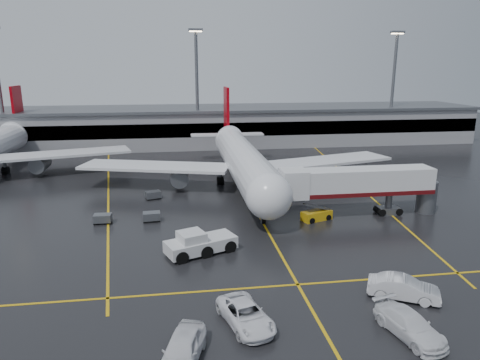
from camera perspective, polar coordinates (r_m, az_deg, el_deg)
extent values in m
plane|color=black|center=(57.72, 1.68, -3.27)|extent=(220.00, 220.00, 0.00)
cube|color=gold|center=(57.71, 1.68, -3.26)|extent=(0.25, 90.00, 0.02)
cube|color=gold|center=(37.89, 7.57, -13.43)|extent=(60.00, 0.25, 0.02)
cube|color=gold|center=(67.30, -16.88, -1.28)|extent=(9.99, 69.35, 0.02)
cube|color=gold|center=(71.98, 14.54, -0.10)|extent=(7.57, 69.64, 0.02)
cube|color=gray|center=(103.44, -2.91, 7.00)|extent=(120.00, 18.00, 8.00)
cube|color=black|center=(94.70, -2.40, 6.60)|extent=(120.00, 0.40, 3.00)
cube|color=#595B60|center=(102.95, -2.94, 9.37)|extent=(122.00, 19.00, 0.60)
cylinder|color=#595B60|center=(102.53, -28.95, 9.93)|extent=(0.70, 0.70, 25.00)
cylinder|color=#595B60|center=(96.32, -5.65, 11.46)|extent=(0.70, 0.70, 25.00)
cube|color=#595B60|center=(96.46, -5.85, 19.01)|extent=(3.00, 1.20, 0.50)
cube|color=#FFE5B2|center=(96.44, -5.85, 18.84)|extent=(2.60, 0.90, 0.20)
cylinder|color=#595B60|center=(108.23, 19.37, 11.07)|extent=(0.70, 0.70, 25.00)
cube|color=#595B60|center=(108.36, 19.97, 17.77)|extent=(3.00, 1.20, 0.50)
cube|color=#FFE5B2|center=(108.34, 19.95, 17.61)|extent=(2.60, 0.90, 0.20)
cylinder|color=silver|center=(64.25, 0.48, 2.47)|extent=(5.20, 36.00, 5.20)
sphere|color=silver|center=(47.10, 3.81, -2.12)|extent=(5.20, 5.20, 5.20)
cone|color=silver|center=(84.62, -1.69, 5.85)|extent=(4.94, 8.00, 4.94)
cube|color=#9A0009|center=(85.00, -1.79, 9.21)|extent=(0.50, 5.50, 8.50)
cube|color=silver|center=(84.59, -1.69, 5.98)|extent=(14.00, 3.00, 0.25)
cube|color=silver|center=(65.75, -11.06, 1.77)|extent=(22.80, 11.83, 0.40)
cube|color=silver|center=(69.43, 10.90, 2.46)|extent=(22.80, 11.83, 0.40)
cylinder|color=#595B60|center=(65.01, -7.96, 0.48)|extent=(2.60, 4.50, 2.60)
cylinder|color=#595B60|center=(67.75, 8.32, 1.05)|extent=(2.60, 4.50, 2.60)
cylinder|color=#595B60|center=(50.88, 3.05, -4.60)|extent=(0.56, 0.56, 2.00)
cylinder|color=#595B60|center=(67.50, -2.60, 0.27)|extent=(0.56, 0.56, 2.00)
cylinder|color=#595B60|center=(68.40, 2.75, 0.46)|extent=(0.56, 0.56, 2.00)
cylinder|color=black|center=(51.06, 3.04, -5.18)|extent=(0.40, 1.10, 1.10)
cylinder|color=black|center=(67.61, -2.59, -0.10)|extent=(1.00, 1.40, 1.40)
cylinder|color=black|center=(68.51, 2.74, 0.10)|extent=(1.00, 1.40, 1.40)
cone|color=silver|center=(101.29, -27.01, 5.72)|extent=(4.94, 8.00, 4.94)
cube|color=#9A0009|center=(101.72, -27.16, 8.53)|extent=(0.50, 5.50, 8.50)
cube|color=silver|center=(101.26, -27.02, 5.83)|extent=(14.00, 3.00, 0.25)
cube|color=silver|center=(79.82, -22.25, 3.20)|extent=(22.80, 11.83, 0.40)
cylinder|color=#595B60|center=(80.07, -24.74, 1.95)|extent=(2.60, 4.50, 2.60)
cylinder|color=#595B60|center=(84.12, -28.41, 1.38)|extent=(0.56, 0.56, 2.00)
cylinder|color=black|center=(84.21, -28.38, 1.08)|extent=(1.00, 1.40, 1.40)
cube|color=silver|center=(54.36, 15.39, -0.11)|extent=(18.00, 3.20, 3.00)
cube|color=#4D090C|center=(54.69, 15.30, -1.43)|extent=(18.00, 3.30, 0.50)
cube|color=silver|center=(51.66, 7.02, -0.45)|extent=(3.00, 3.40, 3.30)
cylinder|color=#595B60|center=(56.83, 18.90, -2.79)|extent=(0.80, 0.80, 3.00)
cube|color=#595B60|center=(57.14, 18.82, -3.79)|extent=(2.60, 1.60, 0.90)
cylinder|color=#595B60|center=(59.11, 23.27, -2.04)|extent=(2.40, 2.40, 4.00)
cylinder|color=black|center=(56.65, 17.82, -3.87)|extent=(0.90, 1.80, 0.90)
cylinder|color=black|center=(57.64, 19.79, -3.72)|extent=(0.90, 1.80, 0.90)
cube|color=silver|center=(43.19, -5.15, -8.42)|extent=(7.40, 5.11, 1.18)
cube|color=silver|center=(42.45, -6.39, -7.44)|extent=(3.06, 3.06, 0.98)
cube|color=black|center=(42.45, -6.39, -7.44)|extent=(2.76, 2.76, 0.88)
cylinder|color=black|center=(42.42, -8.30, -9.47)|extent=(2.28, 3.21, 1.28)
cylinder|color=black|center=(43.33, -5.14, -8.83)|extent=(2.28, 3.21, 1.28)
cylinder|color=black|center=(44.36, -2.12, -8.20)|extent=(2.28, 3.21, 1.28)
cube|color=#CB990F|center=(52.82, 10.00, -4.58)|extent=(3.98, 2.69, 1.12)
cube|color=#595B60|center=(52.48, 10.05, -3.48)|extent=(3.64, 2.07, 1.28)
cylinder|color=black|center=(52.18, 8.92, -5.07)|extent=(1.26, 1.87, 0.71)
cylinder|color=black|center=(53.63, 11.02, -4.62)|extent=(1.26, 1.87, 0.71)
imported|color=white|center=(32.11, 0.74, -17.26)|extent=(4.10, 6.23, 1.59)
imported|color=silver|center=(33.07, 21.35, -17.28)|extent=(3.55, 6.05, 1.65)
imported|color=silver|center=(37.49, 20.65, -13.11)|extent=(5.71, 4.21, 1.80)
imported|color=silver|center=(28.89, -7.57, -21.16)|extent=(3.63, 5.82, 1.85)
cube|color=#595B60|center=(52.58, -11.51, -4.65)|extent=(2.09, 1.45, 0.90)
cylinder|color=black|center=(52.26, -12.35, -5.36)|extent=(0.40, 0.20, 0.40)
cylinder|color=black|center=(52.28, -10.59, -5.26)|extent=(0.40, 0.20, 0.40)
cylinder|color=black|center=(53.21, -12.37, -5.00)|extent=(0.40, 0.20, 0.40)
cylinder|color=black|center=(53.22, -10.64, -4.90)|extent=(0.40, 0.20, 0.40)
cube|color=#595B60|center=(53.33, -17.57, -4.77)|extent=(2.03, 1.35, 0.90)
cylinder|color=black|center=(53.18, -18.48, -5.44)|extent=(0.40, 0.20, 0.40)
cylinder|color=black|center=(52.87, -16.77, -5.42)|extent=(0.40, 0.20, 0.40)
cylinder|color=black|center=(54.10, -18.27, -5.08)|extent=(0.40, 0.20, 0.40)
cylinder|color=black|center=(53.80, -16.60, -5.06)|extent=(0.40, 0.20, 0.40)
cube|color=#595B60|center=(61.20, -11.32, -1.87)|extent=(2.30, 1.84, 0.90)
cylinder|color=black|center=(60.69, -11.91, -2.51)|extent=(0.40, 0.20, 0.40)
cylinder|color=black|center=(61.06, -10.45, -2.33)|extent=(0.40, 0.20, 0.40)
cylinder|color=black|center=(61.62, -12.14, -2.26)|extent=(0.40, 0.20, 0.40)
cylinder|color=black|center=(61.99, -10.70, -2.08)|extent=(0.40, 0.20, 0.40)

